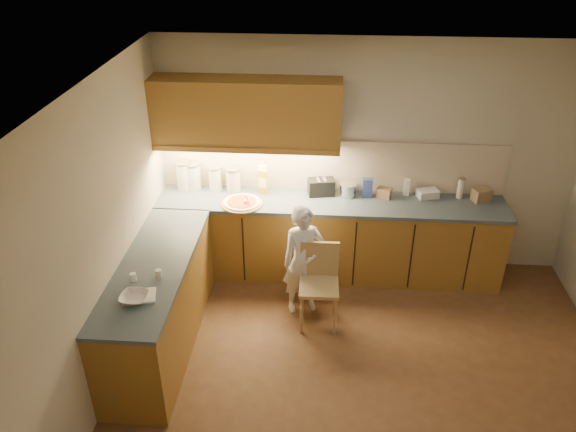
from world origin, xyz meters
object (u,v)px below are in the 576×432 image
(pizza_on_board, at_px, (242,203))
(child, at_px, (303,260))
(wooden_chair, at_px, (319,279))
(toaster, at_px, (321,187))
(oil_jug, at_px, (263,180))

(pizza_on_board, bearing_deg, child, -37.75)
(pizza_on_board, relative_size, wooden_chair, 0.52)
(toaster, bearing_deg, wooden_chair, -99.50)
(wooden_chair, relative_size, oil_jug, 2.59)
(child, distance_m, toaster, 0.94)
(oil_jug, height_order, toaster, oil_jug)
(pizza_on_board, distance_m, toaster, 0.89)
(wooden_chair, bearing_deg, pizza_on_board, 139.65)
(wooden_chair, xyz_separation_m, toaster, (-0.02, 0.99, 0.52))
(child, distance_m, wooden_chair, 0.25)
(toaster, bearing_deg, oil_jug, 170.03)
(pizza_on_board, xyz_separation_m, wooden_chair, (0.85, -0.69, -0.44))
(child, relative_size, wooden_chair, 1.40)
(pizza_on_board, bearing_deg, toaster, 19.69)
(pizza_on_board, relative_size, oil_jug, 1.33)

